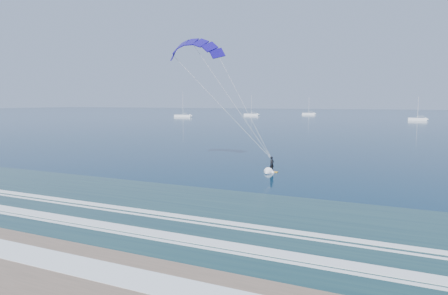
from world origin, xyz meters
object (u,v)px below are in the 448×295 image
object	(u,v)px
sailboat_0	(183,116)
sailboat_1	(251,115)
kitesurfer_rig	(229,97)
sailboat_3	(417,119)
sailboat_2	(309,114)

from	to	relation	value
sailboat_0	sailboat_1	distance (m)	43.36
kitesurfer_rig	sailboat_0	distance (m)	174.71
kitesurfer_rig	sailboat_3	size ratio (longest dim) A/B	1.59
kitesurfer_rig	sailboat_0	size ratio (longest dim) A/B	1.24
sailboat_1	sailboat_2	world-z (taller)	sailboat_1
sailboat_0	kitesurfer_rig	bearing A→B (deg)	-57.55
sailboat_0	sailboat_3	xyz separation A→B (m)	(116.94, 7.10, -0.02)
sailboat_0	sailboat_2	world-z (taller)	sailboat_0
sailboat_1	sailboat_2	size ratio (longest dim) A/B	1.11
sailboat_2	sailboat_3	distance (m)	85.31
sailboat_2	sailboat_0	bearing A→B (deg)	-129.90
sailboat_0	sailboat_2	size ratio (longest dim) A/B	1.24
sailboat_3	sailboat_2	bearing A→B (deg)	136.74
sailboat_1	sailboat_2	bearing A→B (deg)	49.81
sailboat_2	sailboat_3	bearing A→B (deg)	-43.26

